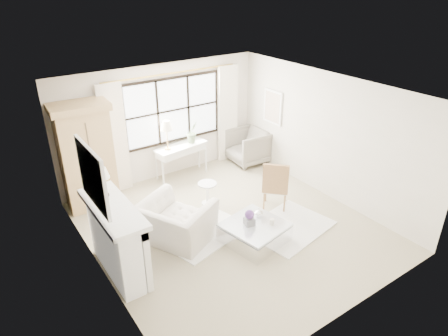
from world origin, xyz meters
The scene contains 32 objects.
floor centered at (0.00, 0.00, 0.00)m, with size 5.50×5.50×0.00m, color tan.
ceiling centered at (0.00, 0.00, 2.70)m, with size 5.50×5.50×0.00m, color white.
wall_back centered at (0.00, 2.75, 1.35)m, with size 5.00×5.00×0.00m, color silver.
wall_front centered at (0.00, -2.75, 1.35)m, with size 5.00×5.00×0.00m, color silver.
wall_left centered at (-2.50, 0.00, 1.35)m, with size 5.50×5.50×0.00m, color beige.
wall_right centered at (2.50, 0.00, 1.35)m, with size 5.50×5.50×0.00m, color beige.
window_pane centered at (0.30, 2.73, 1.60)m, with size 2.40×0.02×1.50m, color silver.
window_frame centered at (0.30, 2.72, 1.60)m, with size 2.50×0.04×1.50m, color black, non-canonical shape.
curtain_rod centered at (0.30, 2.67, 2.47)m, with size 0.04×0.04×3.30m, color #B6923F.
curtain_left centered at (-1.20, 2.65, 1.24)m, with size 0.55×0.10×2.47m, color white.
curtain_right centered at (1.80, 2.65, 1.24)m, with size 0.55×0.10×2.47m, color white.
fireplace centered at (-2.27, 0.00, 0.65)m, with size 0.58×1.66×1.26m.
mirror_frame centered at (-2.47, 0.00, 1.84)m, with size 0.05×1.15×0.95m, color silver.
mirror_glass centered at (-2.44, 0.00, 1.84)m, with size 0.02×1.00×0.80m, color silver.
art_frame centered at (2.47, 1.70, 1.55)m, with size 0.04×0.62×0.82m, color white.
art_canvas centered at (2.45, 1.70, 1.55)m, with size 0.01×0.52×0.72m, color beige.
mantel_lamp centered at (-2.22, 0.36, 1.65)m, with size 0.22×0.22×0.51m.
armoire centered at (-1.91, 2.36, 1.14)m, with size 1.16×0.77×2.24m.
console_table centered at (0.30, 2.45, 0.40)m, with size 1.35×0.63×0.80m.
console_lamp centered at (-0.05, 2.43, 1.36)m, with size 0.28×0.28×0.69m.
orchid_plant centered at (0.63, 2.46, 1.06)m, with size 0.29×0.23×0.53m, color #5F774F.
side_table centered at (0.10, 0.98, 0.33)m, with size 0.40×0.40×0.51m.
rug_left centered at (-0.56, 0.12, 0.01)m, with size 1.59×1.12×0.03m, color white.
rug_right centered at (0.92, -0.67, 0.02)m, with size 1.61×1.21×0.03m, color white.
club_armchair centered at (-1.06, 0.21, 0.40)m, with size 1.23×1.07×0.80m, color beige.
wingback_chair centered at (2.11, 2.17, 0.44)m, with size 0.93×0.96×0.88m, color gray.
french_chair centered at (1.18, 0.05, 0.31)m, with size 0.68×0.68×1.08m.
coffee_table centered at (0.09, -0.63, 0.18)m, with size 1.17×1.17×0.38m.
planter_box centered at (0.00, -0.59, 0.45)m, with size 0.18×0.18×0.13m, color slate.
planter_flowers centered at (0.00, -0.59, 0.60)m, with size 0.17×0.17×0.17m, color #532E73.
pillar_candle centered at (0.33, -0.82, 0.44)m, with size 0.09×0.09×0.12m, color silver.
coffee_vase centered at (0.31, -0.47, 0.46)m, with size 0.16×0.16×0.17m, color white.
Camera 1 is at (-3.81, -5.28, 4.50)m, focal length 32.00 mm.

